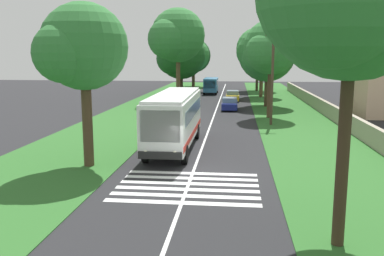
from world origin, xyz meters
name	(u,v)px	position (x,y,z in m)	size (l,w,h in m)	color
ground	(192,174)	(0.00, 0.00, 0.00)	(160.00, 160.00, 0.00)	#262628
grass_verge_left	(119,125)	(15.00, 8.20, 0.02)	(120.00, 8.00, 0.04)	#2D6628
grass_verge_right	(305,128)	(15.00, -8.20, 0.02)	(120.00, 8.00, 0.04)	#2D6628
centre_line	(210,126)	(15.00, 0.00, 0.00)	(110.00, 0.16, 0.01)	silver
coach_bus	(175,117)	(5.99, 1.80, 2.15)	(11.16, 2.62, 3.73)	white
zebra_crossing	(188,186)	(-2.13, 0.00, 0.00)	(4.95, 6.80, 0.01)	silver
trailing_car_0	(230,104)	(26.64, -1.55, 0.67)	(4.30, 1.78, 1.43)	navy
trailing_car_1	(233,96)	(36.25, -1.81, 0.67)	(4.30, 1.78, 1.43)	gold
trailing_minibus_0	(211,84)	(46.70, 1.81, 1.55)	(6.00, 2.14, 2.53)	teal
roadside_tree_left_0	(192,56)	(51.04, 5.39, 6.04)	(6.87, 5.61, 8.97)	#3D2D1E
roadside_tree_left_1	(180,56)	(43.75, 6.46, 6.05)	(9.09, 7.47, 9.95)	#3D2D1E
roadside_tree_left_2	(193,57)	(61.62, 6.37, 5.95)	(8.03, 6.67, 9.43)	brown
roadside_tree_left_3	(176,37)	(32.92, 5.56, 8.53)	(8.47, 7.03, 12.18)	brown
roadside_tree_left_4	(82,49)	(0.98, 6.12, 6.51)	(5.62, 4.74, 9.00)	#4C3826
roadside_tree_right_1	(261,54)	(41.81, -5.80, 6.42)	(8.16, 6.65, 9.91)	brown
roadside_tree_right_2	(269,49)	(20.84, -5.43, 6.83)	(6.38, 5.33, 9.61)	#4C3826
roadside_tree_right_3	(256,50)	(52.66, -5.64, 7.09)	(8.72, 7.42, 10.96)	#3D2D1E
roadside_tree_right_4	(266,54)	(30.22, -5.73, 6.33)	(8.04, 6.91, 9.91)	#4C3826
utility_pole	(272,76)	(16.31, -5.41, 4.43)	(0.24, 1.40, 8.50)	#473828
roadside_wall	(333,112)	(20.00, -11.60, 0.75)	(70.00, 0.40, 1.42)	#9E937F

